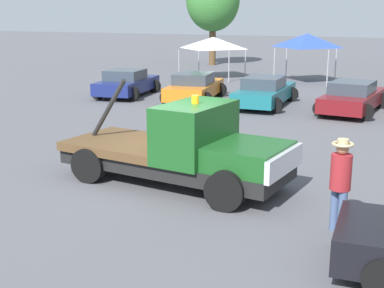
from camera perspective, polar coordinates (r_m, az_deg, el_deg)
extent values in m
plane|color=#545459|center=(13.39, -1.98, -4.16)|extent=(160.00, 160.00, 0.00)
cube|color=black|center=(13.23, -2.00, -1.99)|extent=(5.92, 2.74, 0.35)
cube|color=#19511E|center=(12.16, 6.14, -1.31)|extent=(1.84, 2.06, 0.55)
cube|color=silver|center=(11.85, 9.85, -1.99)|extent=(0.39, 1.97, 0.50)
cube|color=#19511E|center=(12.70, 0.35, 1.31)|extent=(1.55, 2.34, 1.36)
cube|color=brown|center=(13.96, -6.92, -0.03)|extent=(3.13, 2.56, 0.22)
cylinder|color=black|center=(14.13, -8.89, 3.76)|extent=(1.19, 0.28, 1.63)
cylinder|color=orange|center=(12.55, 0.35, 4.78)|extent=(0.18, 0.18, 0.20)
cylinder|color=black|center=(13.25, 7.66, -2.48)|extent=(0.88, 0.26, 0.88)
cylinder|color=black|center=(11.45, 3.50, -5.04)|extent=(0.88, 0.26, 0.88)
cylinder|color=black|center=(15.10, -5.76, -0.37)|extent=(0.88, 0.26, 0.88)
cylinder|color=black|center=(13.55, -10.99, -2.24)|extent=(0.88, 0.26, 0.88)
cylinder|color=#475B84|center=(10.67, 15.72, -7.05)|extent=(0.16, 0.16, 0.87)
cylinder|color=#475B84|center=(10.82, 14.95, -6.70)|extent=(0.16, 0.16, 0.87)
cylinder|color=maroon|center=(10.50, 15.60, -2.89)|extent=(0.40, 0.40, 0.69)
sphere|color=#A87A56|center=(10.38, 15.77, -0.45)|extent=(0.24, 0.24, 0.24)
torus|color=tan|center=(10.36, 15.80, -0.01)|extent=(0.41, 0.41, 0.06)
cylinder|color=tan|center=(10.35, 15.82, 0.25)|extent=(0.21, 0.21, 0.11)
cube|color=navy|center=(27.27, -6.94, 6.25)|extent=(2.39, 4.51, 0.60)
cube|color=#333D47|center=(27.01, -7.15, 7.35)|extent=(1.88, 2.00, 0.50)
cylinder|color=black|center=(29.00, -7.44, 6.30)|extent=(0.68, 0.22, 0.68)
cylinder|color=black|center=(28.32, -4.05, 6.20)|extent=(0.68, 0.22, 0.68)
cylinder|color=black|center=(26.36, -10.01, 5.44)|extent=(0.68, 0.22, 0.68)
cylinder|color=black|center=(25.61, -6.34, 5.32)|extent=(0.68, 0.22, 0.68)
cube|color=orange|center=(25.61, 0.30, 5.85)|extent=(2.47, 4.86, 0.60)
cube|color=#333D47|center=(25.32, 0.17, 7.01)|extent=(1.88, 2.16, 0.50)
cylinder|color=black|center=(27.38, -0.64, 5.97)|extent=(0.68, 0.22, 0.68)
cylinder|color=black|center=(26.96, 2.98, 5.82)|extent=(0.68, 0.22, 0.68)
cylinder|color=black|center=(24.38, -2.66, 4.95)|extent=(0.68, 0.22, 0.68)
cylinder|color=black|center=(23.91, 1.37, 4.79)|extent=(0.68, 0.22, 0.68)
cube|color=#196670|center=(24.41, 7.77, 5.32)|extent=(1.88, 4.91, 0.60)
cube|color=#333D47|center=(24.10, 7.67, 6.54)|extent=(1.61, 2.08, 0.50)
cylinder|color=black|center=(26.24, 6.85, 5.52)|extent=(0.68, 0.22, 0.68)
cylinder|color=black|center=(25.86, 10.51, 5.25)|extent=(0.68, 0.22, 0.68)
cylinder|color=black|center=(23.09, 4.68, 4.41)|extent=(0.68, 0.22, 0.68)
cylinder|color=black|center=(22.65, 8.81, 4.11)|extent=(0.68, 0.22, 0.68)
cube|color=maroon|center=(23.56, 16.76, 4.54)|extent=(2.34, 4.86, 0.60)
cube|color=#333D47|center=(23.25, 16.73, 5.80)|extent=(1.82, 2.14, 0.50)
cylinder|color=black|center=(25.32, 15.64, 4.79)|extent=(0.68, 0.22, 0.68)
cylinder|color=black|center=(24.97, 19.50, 4.38)|extent=(0.68, 0.22, 0.68)
cylinder|color=black|center=(22.27, 13.63, 3.71)|extent=(0.68, 0.22, 0.68)
cylinder|color=black|center=(21.88, 17.99, 3.24)|extent=(0.68, 0.22, 0.68)
cylinder|color=#9E9EA3|center=(33.57, -1.40, 8.47)|extent=(0.07, 0.07, 1.86)
cylinder|color=#9E9EA3|center=(32.37, 3.96, 8.23)|extent=(0.07, 0.07, 1.86)
cylinder|color=#9E9EA3|center=(36.57, 0.74, 8.92)|extent=(0.07, 0.07, 1.86)
cylinder|color=#9E9EA3|center=(35.47, 5.70, 8.70)|extent=(0.07, 0.07, 1.86)
pyramid|color=white|center=(34.36, 2.27, 10.74)|extent=(3.28, 3.28, 0.72)
cylinder|color=#9E9EA3|center=(31.79, 8.76, 8.20)|extent=(0.07, 0.07, 2.08)
cylinder|color=#9E9EA3|center=(31.18, 14.27, 7.82)|extent=(0.07, 0.07, 2.08)
cylinder|color=#9E9EA3|center=(34.76, 10.03, 8.63)|extent=(0.07, 0.07, 2.08)
cylinder|color=#9E9EA3|center=(34.20, 15.09, 8.28)|extent=(0.07, 0.07, 2.08)
pyramid|color=#2D4CB7|center=(32.84, 12.17, 10.76)|extent=(3.07, 3.07, 0.81)
cylinder|color=brown|center=(42.84, 2.19, 10.16)|extent=(0.52, 0.52, 2.60)
ellipsoid|color=#387A33|center=(42.75, 2.24, 15.14)|extent=(4.16, 4.16, 4.83)
cube|color=black|center=(16.01, 8.52, -1.18)|extent=(0.40, 0.40, 0.04)
cone|color=orange|center=(15.95, 8.55, -0.29)|extent=(0.36, 0.36, 0.55)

